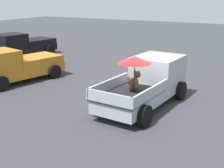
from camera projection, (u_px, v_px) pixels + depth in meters
ground_plane at (142, 106)px, 12.63m from camera, size 80.00×80.00×0.00m
pickup_truck_main at (148, 82)px, 12.71m from camera, size 5.17×2.55×2.31m
pickup_truck_red at (22, 45)px, 22.48m from camera, size 5.02×2.76×1.80m
pickup_truck_far at (15, 66)px, 15.95m from camera, size 5.08×2.98×1.80m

